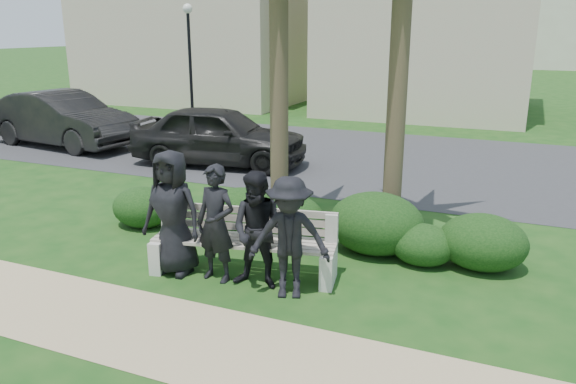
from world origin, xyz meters
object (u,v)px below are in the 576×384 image
man_c (259,231)px  street_lamp (189,41)px  car_b (62,119)px  park_bench (244,247)px  car_a (219,135)px  man_b (216,224)px  man_a (172,213)px  man_d (289,238)px

man_c → street_lamp: bearing=120.3°
street_lamp → man_c: (8.84, -12.24, -2.13)m
street_lamp → car_b: size_ratio=0.87×
park_bench → car_a: size_ratio=0.61×
man_b → man_c: 0.65m
man_a → man_d: bearing=-5.7°
street_lamp → man_a: street_lamp is taller
park_bench → car_b: 11.03m
park_bench → man_c: size_ratio=1.69×
man_c → car_b: bearing=141.1°
street_lamp → park_bench: street_lamp is taller
street_lamp → man_c: 15.25m
car_b → man_b: bearing=-118.1°
man_a → car_a: (-2.74, 6.08, -0.14)m
man_c → car_b: 11.49m
car_b → street_lamp: bearing=-0.0°
street_lamp → man_d: street_lamp is taller
park_bench → man_d: 1.02m
park_bench → car_b: bearing=135.6°
man_a → man_c: man_a is taller
park_bench → man_b: man_b is taller
park_bench → car_b: size_ratio=0.56×
man_a → car_b: bearing=138.4°
car_b → man_c: bearing=-116.2°
man_b → car_a: bearing=125.8°
man_c → car_a: (-4.09, 6.04, -0.04)m
man_d → car_a: man_d is taller
park_bench → man_d: man_d is taller
street_lamp → man_c: street_lamp is taller
street_lamp → man_b: 14.90m
street_lamp → car_b: 6.34m
street_lamp → man_b: size_ratio=2.57×
man_a → man_b: (0.70, 0.02, -0.08)m
street_lamp → car_a: (4.75, -6.20, -2.17)m
man_a → man_c: size_ratio=1.11×
street_lamp → man_d: size_ratio=2.61×
park_bench → man_d: bearing=-34.8°
park_bench → man_a: bearing=-172.7°
park_bench → man_d: (0.86, -0.38, 0.40)m
street_lamp → park_bench: bearing=-54.7°
street_lamp → car_b: (-0.75, -5.92, -2.13)m
man_d → man_a: bearing=159.6°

